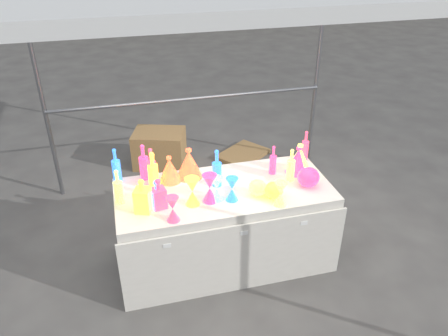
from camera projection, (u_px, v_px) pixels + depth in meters
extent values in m
plane|color=slate|center=(224.00, 257.00, 4.02)|extent=(80.00, 80.00, 0.00)
cylinder|color=gray|center=(41.00, 93.00, 4.35)|extent=(0.04, 0.04, 2.40)
cylinder|color=gray|center=(317.00, 70.00, 5.00)|extent=(0.04, 0.04, 2.40)
cylinder|color=gray|center=(190.00, 99.00, 4.75)|extent=(3.00, 0.04, 0.04)
cube|color=silver|center=(224.00, 225.00, 3.83)|extent=(1.80, 0.80, 0.75)
cube|color=silver|center=(237.00, 259.00, 3.50)|extent=(1.84, 0.02, 0.68)
cube|color=white|center=(167.00, 246.00, 3.24)|extent=(0.06, 0.00, 0.03)
cube|color=white|center=(244.00, 233.00, 3.37)|extent=(0.06, 0.00, 0.03)
cube|color=white|center=(304.00, 223.00, 3.48)|extent=(0.06, 0.00, 0.03)
cube|color=#A57B4A|center=(160.00, 148.00, 5.43)|extent=(0.72, 0.61, 0.45)
cube|color=#A57B4A|center=(243.00, 154.00, 5.71)|extent=(0.77, 0.73, 0.05)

